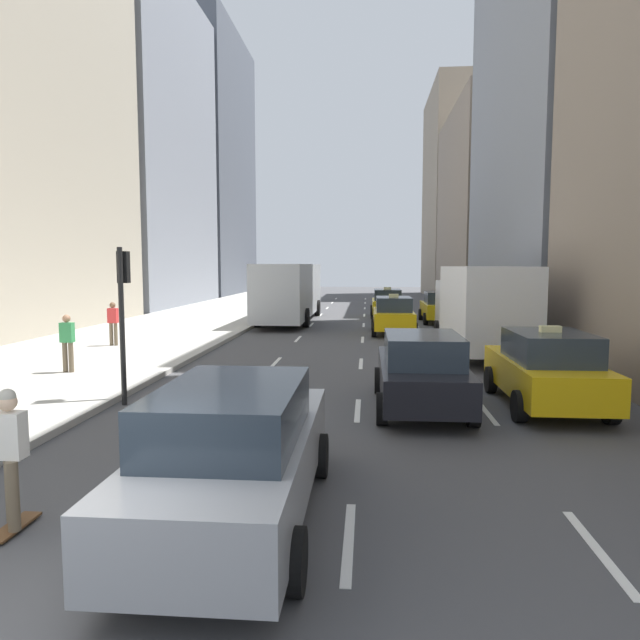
# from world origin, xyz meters

# --- Properties ---
(sidewalk_left) EXTENTS (8.00, 66.00, 0.15)m
(sidewalk_left) POSITION_xyz_m (-7.00, 27.00, 0.07)
(sidewalk_left) COLOR #ADAAA3
(sidewalk_left) RESTS_ON ground
(lane_markings) EXTENTS (5.72, 56.00, 0.01)m
(lane_markings) POSITION_xyz_m (2.60, 23.00, 0.01)
(lane_markings) COLOR white
(lane_markings) RESTS_ON ground
(building_row_left) EXTENTS (6.00, 67.66, 27.63)m
(building_row_left) POSITION_xyz_m (-14.00, 32.23, 13.12)
(building_row_left) COLOR #A89E89
(building_row_left) RESTS_ON ground
(building_row_right) EXTENTS (6.00, 63.92, 24.26)m
(building_row_right) POSITION_xyz_m (12.00, 29.43, 10.75)
(building_row_right) COLOR gray
(building_row_right) RESTS_ON ground
(taxi_lead) EXTENTS (2.02, 4.40, 1.87)m
(taxi_lead) POSITION_xyz_m (6.80, 8.63, 0.88)
(taxi_lead) COLOR yellow
(taxi_lead) RESTS_ON ground
(taxi_second) EXTENTS (2.02, 4.40, 1.87)m
(taxi_second) POSITION_xyz_m (4.00, 30.67, 0.88)
(taxi_second) COLOR yellow
(taxi_second) RESTS_ON ground
(taxi_third) EXTENTS (2.02, 4.40, 1.87)m
(taxi_third) POSITION_xyz_m (4.00, 22.28, 0.88)
(taxi_third) COLOR yellow
(taxi_third) RESTS_ON ground
(taxi_fourth) EXTENTS (2.02, 4.40, 1.87)m
(taxi_fourth) POSITION_xyz_m (6.80, 27.66, 0.88)
(taxi_fourth) COLOR yellow
(taxi_fourth) RESTS_ON ground
(sedan_black_near) EXTENTS (2.02, 4.56, 1.70)m
(sedan_black_near) POSITION_xyz_m (4.00, 8.23, 0.87)
(sedan_black_near) COLOR black
(sedan_black_near) RESTS_ON ground
(sedan_silver_behind) EXTENTS (2.02, 4.99, 1.79)m
(sedan_silver_behind) POSITION_xyz_m (1.20, 2.36, 0.91)
(sedan_silver_behind) COLOR #9EA0A5
(sedan_silver_behind) RESTS_ON ground
(city_bus) EXTENTS (2.80, 11.61, 3.25)m
(city_bus) POSITION_xyz_m (-1.61, 27.83, 1.79)
(city_bus) COLOR #B7BCC1
(city_bus) RESTS_ON ground
(box_truck) EXTENTS (2.58, 8.40, 3.15)m
(box_truck) POSITION_xyz_m (6.80, 16.39, 1.71)
(box_truck) COLOR silver
(box_truck) RESTS_ON ground
(skateboarder) EXTENTS (0.36, 0.80, 1.75)m
(skateboarder) POSITION_xyz_m (-1.44, 1.92, 0.96)
(skateboarder) COLOR brown
(skateboarder) RESTS_ON ground
(pedestrian_mid_block) EXTENTS (0.36, 0.22, 1.65)m
(pedestrian_mid_block) POSITION_xyz_m (-5.71, 11.06, 1.07)
(pedestrian_mid_block) COLOR brown
(pedestrian_mid_block) RESTS_ON sidewalk_left
(pedestrian_far_walking) EXTENTS (0.36, 0.22, 1.65)m
(pedestrian_far_walking) POSITION_xyz_m (-6.83, 16.42, 1.07)
(pedestrian_far_walking) COLOR brown
(pedestrian_far_walking) RESTS_ON sidewalk_left
(traffic_light_pole) EXTENTS (0.24, 0.42, 3.60)m
(traffic_light_pole) POSITION_xyz_m (-2.75, 8.16, 2.41)
(traffic_light_pole) COLOR black
(traffic_light_pole) RESTS_ON ground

